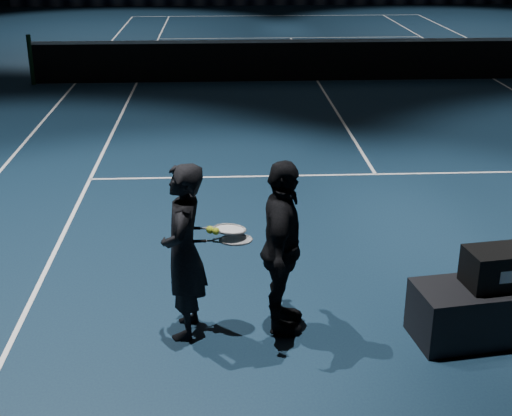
{
  "coord_description": "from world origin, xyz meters",
  "views": [
    {
      "loc": [
        -2.24,
        -16.06,
        3.44
      ],
      "look_at": [
        -1.95,
        -10.5,
        1.18
      ],
      "focal_mm": 50.0,
      "sensor_mm": 36.0,
      "label": 1
    }
  ],
  "objects_px": {
    "player_bench": "(507,309)",
    "racket_upper": "(230,229)",
    "player_a": "(184,252)",
    "player_b": "(282,248)",
    "tennis_balls": "(213,228)",
    "racket_lower": "(236,240)"
  },
  "relations": [
    {
      "from": "player_bench",
      "to": "racket_upper",
      "type": "height_order",
      "value": "racket_upper"
    },
    {
      "from": "player_a",
      "to": "racket_upper",
      "type": "distance_m",
      "value": 0.44
    },
    {
      "from": "player_b",
      "to": "tennis_balls",
      "type": "distance_m",
      "value": 0.63
    },
    {
      "from": "player_a",
      "to": "racket_lower",
      "type": "xyz_separation_m",
      "value": [
        0.45,
        0.02,
        0.09
      ]
    },
    {
      "from": "player_bench",
      "to": "player_a",
      "type": "relative_size",
      "value": 1.06
    },
    {
      "from": "player_a",
      "to": "tennis_balls",
      "type": "distance_m",
      "value": 0.33
    },
    {
      "from": "player_b",
      "to": "racket_lower",
      "type": "bearing_deg",
      "value": 99.41
    },
    {
      "from": "racket_upper",
      "to": "tennis_balls",
      "type": "height_order",
      "value": "tennis_balls"
    },
    {
      "from": "player_bench",
      "to": "tennis_balls",
      "type": "bearing_deg",
      "value": 167.47
    },
    {
      "from": "player_b",
      "to": "racket_upper",
      "type": "relative_size",
      "value": 2.33
    },
    {
      "from": "player_a",
      "to": "racket_upper",
      "type": "relative_size",
      "value": 2.33
    },
    {
      "from": "player_b",
      "to": "racket_lower",
      "type": "relative_size",
      "value": 2.33
    },
    {
      "from": "player_bench",
      "to": "racket_lower",
      "type": "bearing_deg",
      "value": 167.08
    },
    {
      "from": "racket_lower",
      "to": "racket_upper",
      "type": "bearing_deg",
      "value": 141.34
    },
    {
      "from": "racket_upper",
      "to": "player_bench",
      "type": "bearing_deg",
      "value": -11.47
    },
    {
      "from": "player_bench",
      "to": "racket_upper",
      "type": "distance_m",
      "value": 2.55
    },
    {
      "from": "player_a",
      "to": "racket_lower",
      "type": "height_order",
      "value": "player_a"
    },
    {
      "from": "player_bench",
      "to": "player_b",
      "type": "xyz_separation_m",
      "value": [
        -1.98,
        0.21,
        0.54
      ]
    },
    {
      "from": "player_b",
      "to": "tennis_balls",
      "type": "xyz_separation_m",
      "value": [
        -0.59,
        -0.02,
        0.21
      ]
    },
    {
      "from": "racket_upper",
      "to": "player_b",
      "type": "bearing_deg",
      "value": -9.08
    },
    {
      "from": "player_a",
      "to": "player_b",
      "type": "xyz_separation_m",
      "value": [
        0.85,
        0.03,
        0.0
      ]
    },
    {
      "from": "player_a",
      "to": "tennis_balls",
      "type": "height_order",
      "value": "player_a"
    }
  ]
}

